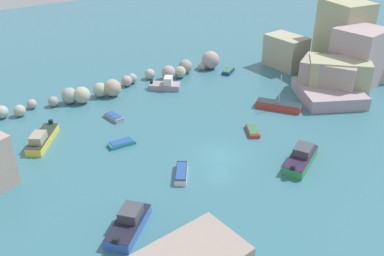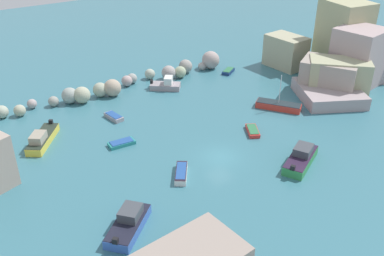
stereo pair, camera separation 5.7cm
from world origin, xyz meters
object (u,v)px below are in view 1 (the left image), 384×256
moored_boat_3 (129,223)px  moored_boat_6 (181,173)px  moored_boat_0 (301,158)px  moored_boat_8 (228,71)px  moored_boat_5 (42,139)px  moored_boat_4 (253,131)px  moored_boat_2 (278,106)px  moored_boat_1 (122,143)px  moored_boat_9 (166,85)px  moored_boat_7 (114,117)px

moored_boat_3 → moored_boat_6: (7.73, 4.15, -0.30)m
moored_boat_0 → moored_boat_8: bearing=41.7°
moored_boat_0 → moored_boat_5: (-21.27, 18.71, -0.06)m
moored_boat_4 → moored_boat_2: bearing=-37.8°
moored_boat_1 → moored_boat_9: 16.06m
moored_boat_6 → moored_boat_7: (-0.54, 14.99, -0.07)m
moored_boat_9 → moored_boat_6: bearing=-77.6°
moored_boat_0 → moored_boat_5: bearing=111.0°
moored_boat_1 → moored_boat_5: (-7.29, 5.13, 0.39)m
moored_boat_1 → moored_boat_7: size_ratio=1.02×
moored_boat_2 → moored_boat_4: 7.50m
moored_boat_1 → moored_boat_8: 25.59m
moored_boat_4 → moored_boat_7: size_ratio=1.06×
moored_boat_6 → moored_boat_7: size_ratio=1.20×
moored_boat_3 → moored_boat_5: 18.09m
moored_boat_1 → moored_boat_8: size_ratio=1.04×
moored_boat_5 → moored_boat_9: (19.22, 5.62, -0.02)m
moored_boat_5 → moored_boat_9: moored_boat_9 is taller
moored_boat_2 → moored_boat_9: moored_boat_2 is taller
moored_boat_0 → moored_boat_3: 19.31m
moored_boat_2 → moored_boat_8: bearing=-45.2°
moored_boat_2 → moored_boat_8: 13.84m
moored_boat_3 → moored_boat_5: moored_boat_3 is taller
moored_boat_7 → moored_boat_9: size_ratio=0.65×
moored_boat_4 → moored_boat_5: bearing=91.3°
moored_boat_0 → moored_boat_2: moored_boat_2 is taller
moored_boat_6 → moored_boat_8: (20.77, 19.54, -0.09)m
moored_boat_2 → moored_boat_4: (-6.86, -3.02, -0.21)m
moored_boat_2 → moored_boat_6: bearing=71.9°
moored_boat_0 → moored_boat_4: size_ratio=1.99×
moored_boat_6 → moored_boat_9: size_ratio=0.78×
moored_boat_5 → moored_boat_9: size_ratio=1.33×
moored_boat_5 → moored_boat_7: 9.24m
moored_boat_0 → moored_boat_8: size_ratio=2.14×
moored_boat_1 → moored_boat_0: bearing=-41.1°
moored_boat_5 → moored_boat_8: 31.00m
moored_boat_0 → moored_boat_7: 23.27m
moored_boat_5 → moored_boat_6: size_ratio=1.70×
moored_boat_2 → moored_boat_5: bearing=38.5°
moored_boat_4 → moored_boat_9: (-2.12, 16.58, 0.36)m
moored_boat_1 → moored_boat_7: bearing=76.5°
moored_boat_3 → moored_boat_8: (28.50, 23.69, -0.39)m
moored_boat_6 → moored_boat_8: size_ratio=1.22×
moored_boat_2 → moored_boat_5: size_ratio=0.93×
moored_boat_0 → moored_boat_3: moored_boat_0 is taller
moored_boat_3 → moored_boat_9: moored_boat_9 is taller
moored_boat_3 → moored_boat_7: (7.19, 19.14, -0.37)m
moored_boat_4 → moored_boat_8: size_ratio=1.08×
moored_boat_1 → moored_boat_7: (1.87, 6.29, 0.05)m
moored_boat_5 → moored_boat_6: 16.90m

